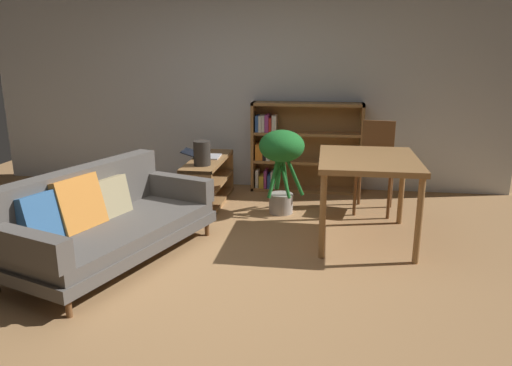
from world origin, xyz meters
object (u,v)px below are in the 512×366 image
Objects in this scene: open_laptop at (203,155)px; bookshelf at (299,148)px; fabric_couch at (102,219)px; media_console at (208,181)px; dining_table at (368,167)px; desk_speaker at (202,153)px; dining_chair_near at (376,162)px; potted_floor_plant at (282,156)px.

open_laptop is 1.27m from bookshelf.
bookshelf reaches higher than fabric_couch.
dining_table reaches higher than media_console.
bookshelf is (1.09, 0.65, -0.00)m from open_laptop.
open_laptop is 0.32× the size of bookshelf.
dining_chair_near reaches higher than desk_speaker.
open_laptop is 0.44m from desk_speaker.
dining_table is at bearing -100.02° from dining_chair_near.
potted_floor_plant is at bearing 46.33° from fabric_couch.
bookshelf is (1.02, 0.75, 0.29)m from media_console.
potted_floor_plant is at bearing -14.93° from media_console.
open_laptop is at bearing 102.71° from desk_speaker.
media_console is 4.44× the size of desk_speaker.
dining_chair_near reaches higher than potted_floor_plant.
bookshelf is at bearing 114.03° from dining_table.
potted_floor_plant is at bearing -97.54° from bookshelf.
potted_floor_plant is (0.87, 0.09, -0.02)m from desk_speaker.
dining_table is (2.27, 0.80, 0.35)m from fabric_couch.
media_console is 1.95m from dining_chair_near.
dining_chair_near is at bearing 15.48° from potted_floor_plant.
bookshelf reaches higher than desk_speaker.
dining_table is at bearing 19.37° from fabric_couch.
open_laptop is 0.41× the size of dining_table.
desk_speaker reaches higher than fabric_couch.
fabric_couch is 2.43m from dining_table.
media_console is 1.19× the size of dining_chair_near.
potted_floor_plant is at bearing 142.37° from dining_table.
fabric_couch is at bearing -103.64° from open_laptop.
potted_floor_plant is (0.89, -0.24, 0.39)m from media_console.
desk_speaker reaches higher than media_console.
dining_chair_near is at bearing 79.98° from dining_table.
potted_floor_plant reaches higher than desk_speaker.
bookshelf is (0.13, 0.98, -0.09)m from potted_floor_plant.
desk_speaker is (0.09, -0.41, 0.11)m from open_laptop.
desk_speaker is at bearing -168.95° from dining_chair_near.
fabric_couch is 3.00m from dining_chair_near.
dining_chair_near reaches higher than fabric_couch.
media_console is 0.52m from desk_speaker.
dining_chair_near is 0.72× the size of bookshelf.
potted_floor_plant is 0.85× the size of dining_table.
potted_floor_plant is (1.40, 1.46, 0.29)m from fabric_couch.
dining_table is (1.76, -0.91, 0.45)m from media_console.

